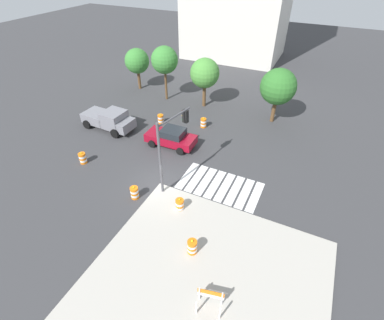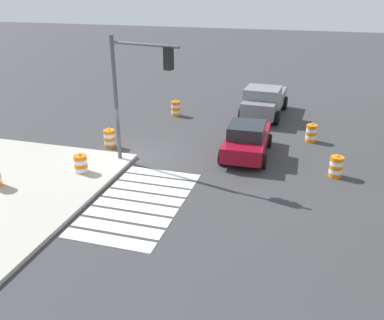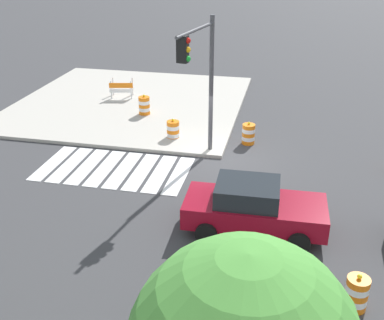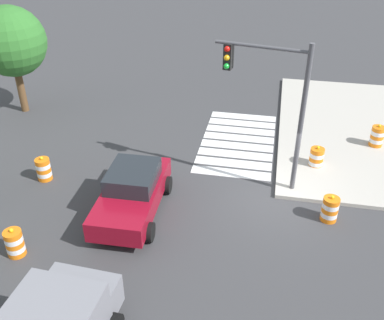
{
  "view_description": "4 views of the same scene",
  "coord_description": "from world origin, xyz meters",
  "px_view_note": "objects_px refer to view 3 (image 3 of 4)",
  "views": [
    {
      "loc": [
        8.71,
        -12.74,
        13.98
      ],
      "look_at": [
        1.77,
        1.73,
        1.68
      ],
      "focal_mm": 26.37,
      "sensor_mm": 36.0,
      "label": 1
    },
    {
      "loc": [
        16.64,
        7.58,
        7.63
      ],
      "look_at": [
        1.42,
        3.11,
        0.83
      ],
      "focal_mm": 38.87,
      "sensor_mm": 36.0,
      "label": 2
    },
    {
      "loc": [
        -2.5,
        17.36,
        8.31
      ],
      "look_at": [
        0.57,
        3.15,
        1.37
      ],
      "focal_mm": 44.04,
      "sensor_mm": 36.0,
      "label": 3
    },
    {
      "loc": [
        -13.56,
        0.42,
        9.76
      ],
      "look_at": [
        0.32,
        3.18,
        1.09
      ],
      "focal_mm": 41.49,
      "sensor_mm": 36.0,
      "label": 4
    }
  ],
  "objects_px": {
    "traffic_barrel_median_near": "(173,131)",
    "traffic_barrel_on_sidewalk": "(144,105)",
    "traffic_barrel_near_corner": "(248,134)",
    "traffic_light_pole": "(201,68)",
    "sports_car": "(253,207)",
    "construction_barricade": "(121,88)",
    "traffic_barrel_far_curb": "(183,300)",
    "traffic_barrel_median_far": "(356,293)"
  },
  "relations": [
    {
      "from": "traffic_barrel_median_near",
      "to": "traffic_barrel_on_sidewalk",
      "type": "xyz_separation_m",
      "value": [
        2.16,
        -2.63,
        0.15
      ]
    },
    {
      "from": "traffic_barrel_near_corner",
      "to": "traffic_light_pole",
      "type": "height_order",
      "value": "traffic_light_pole"
    },
    {
      "from": "sports_car",
      "to": "construction_barricade",
      "type": "distance_m",
      "value": 14.08
    },
    {
      "from": "traffic_barrel_far_curb",
      "to": "traffic_light_pole",
      "type": "distance_m",
      "value": 9.17
    },
    {
      "from": "traffic_barrel_near_corner",
      "to": "traffic_barrel_far_curb",
      "type": "relative_size",
      "value": 1.0
    },
    {
      "from": "traffic_barrel_on_sidewalk",
      "to": "construction_barricade",
      "type": "relative_size",
      "value": 0.74
    },
    {
      "from": "traffic_barrel_median_far",
      "to": "traffic_barrel_on_sidewalk",
      "type": "height_order",
      "value": "traffic_barrel_on_sidewalk"
    },
    {
      "from": "traffic_barrel_median_far",
      "to": "traffic_barrel_far_curb",
      "type": "xyz_separation_m",
      "value": [
        4.07,
        1.12,
        0.0
      ]
    },
    {
      "from": "sports_car",
      "to": "traffic_barrel_far_curb",
      "type": "height_order",
      "value": "sports_car"
    },
    {
      "from": "traffic_barrel_median_near",
      "to": "traffic_barrel_far_curb",
      "type": "bearing_deg",
      "value": 105.57
    },
    {
      "from": "traffic_barrel_on_sidewalk",
      "to": "construction_barricade",
      "type": "height_order",
      "value": "traffic_barrel_on_sidewalk"
    },
    {
      "from": "traffic_barrel_near_corner",
      "to": "sports_car",
      "type": "bearing_deg",
      "value": 97.01
    },
    {
      "from": "sports_car",
      "to": "traffic_barrel_near_corner",
      "type": "relative_size",
      "value": 4.26
    },
    {
      "from": "traffic_barrel_near_corner",
      "to": "traffic_light_pole",
      "type": "relative_size",
      "value": 0.19
    },
    {
      "from": "traffic_barrel_median_near",
      "to": "traffic_barrel_median_far",
      "type": "bearing_deg",
      "value": 126.82
    },
    {
      "from": "traffic_barrel_median_near",
      "to": "traffic_light_pole",
      "type": "distance_m",
      "value": 4.34
    },
    {
      "from": "sports_car",
      "to": "construction_barricade",
      "type": "height_order",
      "value": "sports_car"
    },
    {
      "from": "sports_car",
      "to": "traffic_barrel_median_near",
      "type": "xyz_separation_m",
      "value": [
        4.16,
        -6.42,
        -0.36
      ]
    },
    {
      "from": "traffic_barrel_median_near",
      "to": "traffic_barrel_on_sidewalk",
      "type": "distance_m",
      "value": 3.41
    },
    {
      "from": "sports_car",
      "to": "traffic_barrel_near_corner",
      "type": "xyz_separation_m",
      "value": [
        0.83,
        -6.74,
        -0.36
      ]
    },
    {
      "from": "construction_barricade",
      "to": "traffic_barrel_median_near",
      "type": "bearing_deg",
      "value": 130.47
    },
    {
      "from": "sports_car",
      "to": "construction_barricade",
      "type": "relative_size",
      "value": 3.17
    },
    {
      "from": "sports_car",
      "to": "traffic_barrel_median_far",
      "type": "xyz_separation_m",
      "value": [
        -2.82,
        2.91,
        -0.36
      ]
    },
    {
      "from": "traffic_barrel_near_corner",
      "to": "traffic_barrel_on_sidewalk",
      "type": "bearing_deg",
      "value": -22.79
    },
    {
      "from": "traffic_barrel_on_sidewalk",
      "to": "traffic_barrel_near_corner",
      "type": "bearing_deg",
      "value": 157.21
    },
    {
      "from": "traffic_barrel_median_near",
      "to": "traffic_light_pole",
      "type": "xyz_separation_m",
      "value": [
        -1.64,
        2.05,
        3.46
      ]
    },
    {
      "from": "traffic_light_pole",
      "to": "construction_barricade",
      "type": "bearing_deg",
      "value": -50.04
    },
    {
      "from": "traffic_barrel_far_curb",
      "to": "traffic_barrel_on_sidewalk",
      "type": "height_order",
      "value": "traffic_barrel_on_sidewalk"
    },
    {
      "from": "traffic_barrel_on_sidewalk",
      "to": "construction_barricade",
      "type": "distance_m",
      "value": 3.05
    },
    {
      "from": "traffic_barrel_far_curb",
      "to": "traffic_barrel_median_near",
      "type": "bearing_deg",
      "value": -74.43
    },
    {
      "from": "traffic_barrel_near_corner",
      "to": "traffic_barrel_far_curb",
      "type": "bearing_deg",
      "value": 87.75
    },
    {
      "from": "traffic_barrel_far_curb",
      "to": "sports_car",
      "type": "bearing_deg",
      "value": -107.27
    },
    {
      "from": "traffic_barrel_near_corner",
      "to": "traffic_barrel_on_sidewalk",
      "type": "height_order",
      "value": "traffic_barrel_on_sidewalk"
    },
    {
      "from": "construction_barricade",
      "to": "traffic_barrel_median_far",
      "type": "bearing_deg",
      "value": 128.12
    },
    {
      "from": "traffic_barrel_far_curb",
      "to": "traffic_barrel_near_corner",
      "type": "bearing_deg",
      "value": -92.25
    },
    {
      "from": "sports_car",
      "to": "traffic_barrel_median_near",
      "type": "bearing_deg",
      "value": -57.02
    },
    {
      "from": "construction_barricade",
      "to": "traffic_light_pole",
      "type": "relative_size",
      "value": 0.25
    },
    {
      "from": "traffic_barrel_median_near",
      "to": "traffic_barrel_median_far",
      "type": "relative_size",
      "value": 1.0
    },
    {
      "from": "traffic_barrel_median_near",
      "to": "traffic_barrel_far_curb",
      "type": "relative_size",
      "value": 1.0
    },
    {
      "from": "traffic_light_pole",
      "to": "sports_car",
      "type": "bearing_deg",
      "value": 119.99
    },
    {
      "from": "construction_barricade",
      "to": "traffic_light_pole",
      "type": "xyz_separation_m",
      "value": [
        -5.83,
        6.96,
        3.19
      ]
    },
    {
      "from": "sports_car",
      "to": "traffic_barrel_median_far",
      "type": "relative_size",
      "value": 4.26
    }
  ]
}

